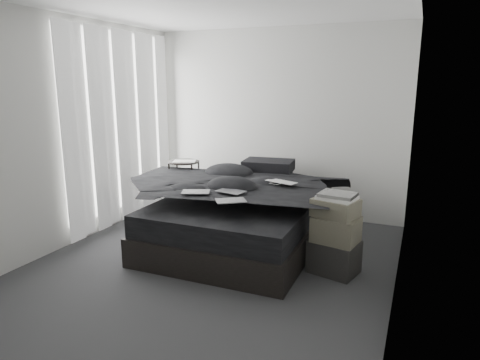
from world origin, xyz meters
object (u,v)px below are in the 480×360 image
at_px(laptop, 279,176).
at_px(box_lower, 334,257).
at_px(side_stand, 185,189).
at_px(bed, 242,230).

xyz_separation_m(laptop, box_lower, (0.74, -0.45, -0.67)).
relative_size(laptop, side_stand, 0.47).
relative_size(side_stand, box_lower, 1.75).
xyz_separation_m(side_stand, box_lower, (2.31, -1.02, -0.23)).
bearing_deg(laptop, bed, -154.50).
bearing_deg(box_lower, bed, 161.45).
bearing_deg(side_stand, laptop, -20.15).
height_order(laptop, box_lower, laptop).
bearing_deg(laptop, box_lower, -13.45).
xyz_separation_m(bed, laptop, (0.42, 0.06, 0.68)).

